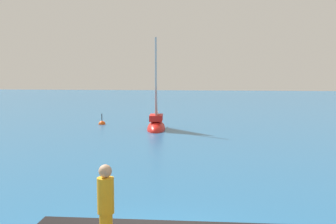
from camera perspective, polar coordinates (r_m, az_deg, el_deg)
The scene contains 3 objects.
sailboat_near at distance 29.82m, azimuth -1.63°, elevation -1.67°, with size 1.57×3.93×7.19m.
person_standing at distance 7.14m, azimuth -8.54°, elevation -13.08°, with size 0.28×0.28×1.62m.
marker_buoy at distance 33.07m, azimuth -9.06°, elevation -1.68°, with size 0.56×0.56×1.13m.
Camera 1 is at (1.23, -9.41, 4.21)m, focal length 44.38 mm.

